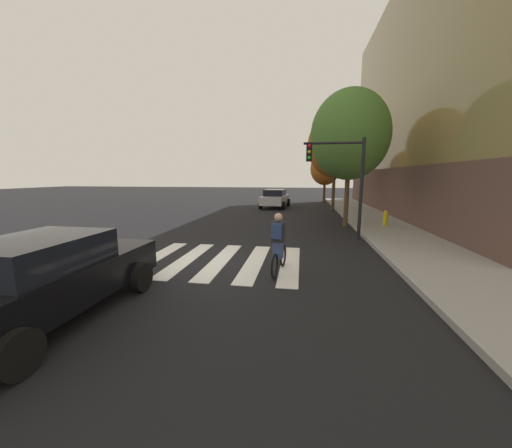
{
  "coord_description": "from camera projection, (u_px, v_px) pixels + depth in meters",
  "views": [
    {
      "loc": [
        2.81,
        -8.47,
        2.66
      ],
      "look_at": [
        1.37,
        0.54,
        1.12
      ],
      "focal_mm": 19.96,
      "sensor_mm": 36.0,
      "label": 1
    }
  ],
  "objects": [
    {
      "name": "street_tree_near",
      "position": [
        350.0,
        135.0,
        14.4
      ],
      "size": [
        3.93,
        3.93,
        6.98
      ],
      "color": "#4C3823",
      "rests_on": "ground"
    },
    {
      "name": "sedan_mid",
      "position": [
        275.0,
        198.0,
        24.43
      ],
      "size": [
        2.44,
        4.63,
        1.55
      ],
      "color": "#B7B7BC",
      "rests_on": "ground"
    },
    {
      "name": "ground_plane",
      "position": [
        211.0,
        260.0,
        9.13
      ],
      "size": [
        120.0,
        120.0,
        0.0
      ],
      "primitive_type": "plane",
      "color": "black"
    },
    {
      "name": "street_tree_mid",
      "position": [
        335.0,
        145.0,
        21.11
      ],
      "size": [
        4.1,
        4.1,
        7.29
      ],
      "color": "#4C3823",
      "rests_on": "ground"
    },
    {
      "name": "traffic_light_near",
      "position": [
        341.0,
        171.0,
        11.73
      ],
      "size": [
        2.47,
        0.28,
        4.2
      ],
      "color": "black",
      "rests_on": "ground"
    },
    {
      "name": "cyclist",
      "position": [
        278.0,
        244.0,
        7.77
      ],
      "size": [
        0.39,
        1.7,
        1.69
      ],
      "color": "black",
      "rests_on": "ground"
    },
    {
      "name": "street_tree_far",
      "position": [
        325.0,
        168.0,
        27.88
      ],
      "size": [
        2.84,
        2.84,
        5.06
      ],
      "color": "#4C3823",
      "rests_on": "ground"
    },
    {
      "name": "sedan_near",
      "position": [
        45.0,
        278.0,
        5.23
      ],
      "size": [
        2.18,
        4.61,
        1.59
      ],
      "color": "black",
      "rests_on": "ground"
    },
    {
      "name": "fire_hydrant",
      "position": [
        385.0,
        218.0,
        14.68
      ],
      "size": [
        0.33,
        0.22,
        0.78
      ],
      "color": "gold",
      "rests_on": "sidewalk"
    },
    {
      "name": "crosswalk_stripes",
      "position": [
        220.0,
        260.0,
        9.08
      ],
      "size": [
        4.99,
        3.98,
        0.01
      ],
      "color": "silver",
      "rests_on": "ground"
    }
  ]
}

